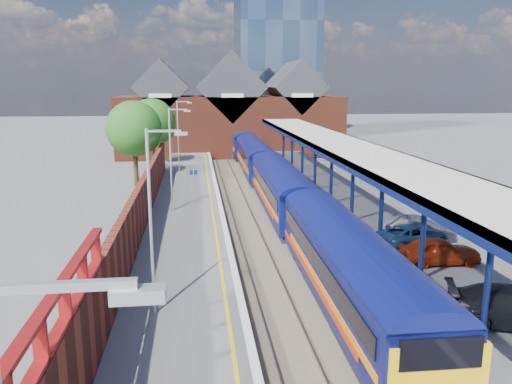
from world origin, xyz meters
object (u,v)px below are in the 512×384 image
(lamp_post_d, at_px, (179,132))
(platform_sign, at_px, (194,180))
(parked_car_red, at_px, (439,251))
(parked_car_silver, at_px, (419,229))
(lamp_post_c, at_px, (172,153))
(parked_car_blue, at_px, (413,235))
(train, at_px, (266,168))
(lamp_post_b, at_px, (154,211))

(lamp_post_d, bearing_deg, platform_sign, -84.44)
(lamp_post_d, xyz_separation_m, parked_car_red, (13.16, -28.19, -3.34))
(parked_car_red, distance_m, parked_car_silver, 3.71)
(lamp_post_c, height_order, lamp_post_d, same)
(parked_car_red, bearing_deg, parked_car_blue, 4.46)
(train, distance_m, parked_car_blue, 20.21)
(lamp_post_d, xyz_separation_m, parked_car_silver, (13.80, -24.53, -3.34))
(parked_car_silver, bearing_deg, lamp_post_d, 49.16)
(lamp_post_b, bearing_deg, lamp_post_d, 90.00)
(lamp_post_d, relative_size, parked_car_blue, 1.71)
(lamp_post_c, xyz_separation_m, parked_car_blue, (13.08, -9.32, -3.42))
(lamp_post_c, distance_m, parked_car_silver, 16.57)
(train, distance_m, lamp_post_b, 27.50)
(train, relative_size, lamp_post_c, 9.42)
(lamp_post_b, height_order, platform_sign, lamp_post_b)
(lamp_post_c, bearing_deg, parked_car_blue, -35.48)
(train, xyz_separation_m, parked_car_silver, (5.95, -18.73, -0.47))
(lamp_post_b, distance_m, lamp_post_c, 16.00)
(platform_sign, distance_m, parked_car_silver, 16.34)
(platform_sign, relative_size, parked_car_red, 0.65)
(train, xyz_separation_m, platform_sign, (-6.49, -8.20, 0.57))
(lamp_post_b, relative_size, platform_sign, 2.80)
(lamp_post_b, distance_m, parked_car_silver, 16.05)
(platform_sign, xyz_separation_m, parked_car_blue, (11.72, -11.32, -1.12))
(lamp_post_d, bearing_deg, lamp_post_b, -90.00)
(platform_sign, bearing_deg, train, 51.62)
(parked_car_red, xyz_separation_m, parked_car_silver, (0.65, 3.65, -0.00))
(parked_car_silver, relative_size, parked_car_blue, 0.96)
(platform_sign, relative_size, parked_car_blue, 0.61)
(parked_car_silver, height_order, parked_car_blue, parked_car_silver)
(parked_car_silver, bearing_deg, platform_sign, 69.55)
(lamp_post_d, xyz_separation_m, platform_sign, (1.36, -14.00, -2.30))
(parked_car_red, xyz_separation_m, parked_car_blue, (-0.08, 2.86, -0.08))
(train, height_order, lamp_post_b, lamp_post_b)
(train, distance_m, lamp_post_d, 10.18)
(parked_car_red, bearing_deg, lamp_post_c, 50.08)
(parked_car_silver, bearing_deg, parked_car_blue, 157.12)
(lamp_post_c, relative_size, parked_car_red, 1.83)
(lamp_post_d, height_order, platform_sign, lamp_post_d)
(lamp_post_b, height_order, lamp_post_c, same)
(train, xyz_separation_m, parked_car_red, (5.30, -22.38, -0.47))
(platform_sign, height_order, parked_car_blue, platform_sign)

